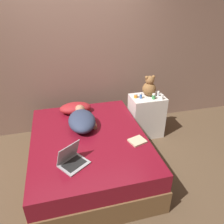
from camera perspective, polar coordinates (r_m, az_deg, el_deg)
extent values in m
plane|color=brown|center=(3.21, -5.63, -14.36)|extent=(12.00, 12.00, 0.00)
cube|color=#846656|center=(3.66, -9.86, 14.34)|extent=(8.00, 0.06, 2.60)
cube|color=brown|center=(3.11, -5.77, -12.23)|extent=(1.48, 1.86, 0.32)
cube|color=maroon|center=(2.93, -6.04, -8.14)|extent=(1.45, 1.83, 0.24)
cube|color=silver|center=(3.73, 8.92, -1.00)|extent=(0.54, 0.39, 0.71)
ellipsoid|color=maroon|center=(3.39, -9.56, 1.04)|extent=(0.47, 0.29, 0.16)
ellipsoid|color=#2D3851|center=(3.00, -7.86, -2.30)|extent=(0.39, 0.58, 0.20)
sphere|color=#A87556|center=(3.31, -8.41, 0.49)|extent=(0.16, 0.16, 0.16)
cylinder|color=#A87556|center=(3.07, -4.76, -2.84)|extent=(0.07, 0.26, 0.06)
cube|color=#9E9EA3|center=(2.46, -9.88, -13.30)|extent=(0.37, 0.36, 0.02)
cube|color=black|center=(2.45, -9.90, -13.13)|extent=(0.29, 0.27, 0.00)
cube|color=#9E9EA3|center=(2.43, -11.37, -10.30)|extent=(0.28, 0.23, 0.22)
cube|color=black|center=(2.43, -11.37, -10.30)|extent=(0.25, 0.20, 0.19)
sphere|color=brown|center=(3.58, 9.65, 5.96)|extent=(0.22, 0.22, 0.22)
sphere|color=brown|center=(3.53, 9.85, 8.18)|extent=(0.14, 0.14, 0.14)
sphere|color=brown|center=(3.49, 9.05, 8.88)|extent=(0.06, 0.06, 0.06)
sphere|color=brown|center=(3.53, 10.78, 8.99)|extent=(0.06, 0.06, 0.06)
cylinder|color=orange|center=(3.49, 6.22, 4.14)|extent=(0.05, 0.05, 0.06)
cylinder|color=white|center=(3.48, 6.25, 4.67)|extent=(0.05, 0.05, 0.02)
cylinder|color=#3D8E4C|center=(3.50, 10.84, 3.90)|extent=(0.06, 0.06, 0.07)
cylinder|color=white|center=(3.48, 10.90, 4.55)|extent=(0.05, 0.05, 0.02)
cylinder|color=silver|center=(3.61, 11.97, 4.56)|extent=(0.04, 0.04, 0.06)
cylinder|color=white|center=(3.59, 12.04, 5.17)|extent=(0.04, 0.04, 0.02)
cylinder|color=#3866B2|center=(3.48, 7.53, 4.13)|extent=(0.04, 0.04, 0.07)
cylinder|color=white|center=(3.46, 7.58, 4.83)|extent=(0.04, 0.04, 0.02)
cylinder|color=white|center=(3.51, 12.93, 3.72)|extent=(0.04, 0.04, 0.06)
cylinder|color=white|center=(3.49, 13.00, 4.34)|extent=(0.04, 0.04, 0.02)
cube|color=#C6B793|center=(2.76, 6.63, -7.53)|extent=(0.23, 0.22, 0.02)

